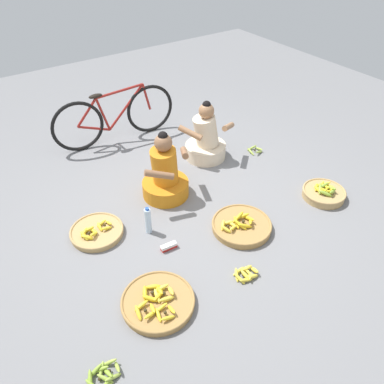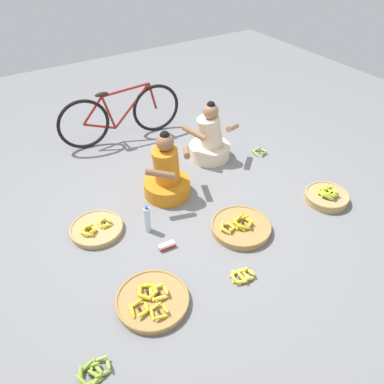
{
  "view_description": "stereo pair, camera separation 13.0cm",
  "coord_description": "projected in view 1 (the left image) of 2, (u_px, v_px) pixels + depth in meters",
  "views": [
    {
      "loc": [
        -1.7,
        -2.67,
        2.71
      ],
      "look_at": [
        0.0,
        -0.2,
        0.35
      ],
      "focal_mm": 35.75,
      "sensor_mm": 36.0,
      "label": 1
    },
    {
      "loc": [
        -1.6,
        -2.74,
        2.71
      ],
      "look_at": [
        0.0,
        -0.2,
        0.35
      ],
      "focal_mm": 35.75,
      "sensor_mm": 36.0,
      "label": 2
    }
  ],
  "objects": [
    {
      "name": "vendor_woman_front",
      "position": [
        165.0,
        176.0,
        4.19
      ],
      "size": [
        0.7,
        0.56,
        0.81
      ],
      "color": "orange",
      "rests_on": "ground"
    },
    {
      "name": "loose_bananas_front_left",
      "position": [
        103.0,
        376.0,
        2.69
      ],
      "size": [
        0.27,
        0.22,
        0.09
      ],
      "color": "#8CAD38",
      "rests_on": "ground"
    },
    {
      "name": "banana_basket_front_center",
      "position": [
        158.0,
        301.0,
        3.17
      ],
      "size": [
        0.62,
        0.62,
        0.13
      ],
      "color": "#A87F47",
      "rests_on": "ground"
    },
    {
      "name": "bicycle_leaning",
      "position": [
        115.0,
        117.0,
        5.09
      ],
      "size": [
        1.7,
        0.17,
        0.73
      ],
      "color": "black",
      "rests_on": "ground"
    },
    {
      "name": "vendor_woman_behind",
      "position": [
        206.0,
        140.0,
        4.82
      ],
      "size": [
        0.73,
        0.54,
        0.78
      ],
      "color": "beige",
      "rests_on": "ground"
    },
    {
      "name": "water_bottle",
      "position": [
        148.0,
        221.0,
        3.78
      ],
      "size": [
        0.06,
        0.06,
        0.31
      ],
      "color": "silver",
      "rests_on": "ground"
    },
    {
      "name": "ground_plane",
      "position": [
        182.0,
        208.0,
        4.17
      ],
      "size": [
        10.0,
        10.0,
        0.0
      ],
      "primitive_type": "plane",
      "color": "slate"
    },
    {
      "name": "banana_basket_back_center",
      "position": [
        97.0,
        231.0,
        3.82
      ],
      "size": [
        0.54,
        0.54,
        0.13
      ],
      "color": "tan",
      "rests_on": "ground"
    },
    {
      "name": "loose_bananas_mid_right",
      "position": [
        255.0,
        150.0,
        5.05
      ],
      "size": [
        0.18,
        0.18,
        0.07
      ],
      "color": "#9EB747",
      "rests_on": "ground"
    },
    {
      "name": "packet_carton_stack",
      "position": [
        169.0,
        247.0,
        3.67
      ],
      "size": [
        0.17,
        0.07,
        0.06
      ],
      "color": "red",
      "rests_on": "ground"
    },
    {
      "name": "banana_basket_back_right",
      "position": [
        241.0,
        225.0,
        3.88
      ],
      "size": [
        0.61,
        0.61,
        0.15
      ],
      "color": "#A87F47",
      "rests_on": "ground"
    },
    {
      "name": "loose_bananas_front_right",
      "position": [
        246.0,
        274.0,
        3.41
      ],
      "size": [
        0.24,
        0.2,
        0.08
      ],
      "color": "yellow",
      "rests_on": "ground"
    },
    {
      "name": "banana_basket_mid_left",
      "position": [
        324.0,
        193.0,
        4.28
      ],
      "size": [
        0.48,
        0.48,
        0.17
      ],
      "color": "tan",
      "rests_on": "ground"
    }
  ]
}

